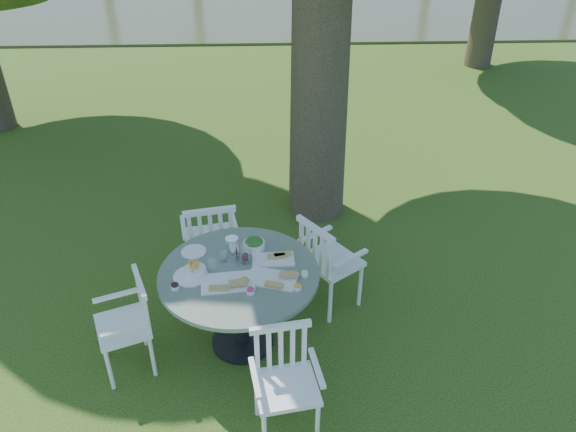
% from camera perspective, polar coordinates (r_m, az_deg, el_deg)
% --- Properties ---
extents(ground, '(140.00, 140.00, 0.00)m').
position_cam_1_polar(ground, '(5.70, 0.08, -8.31)').
color(ground, '#1E3B0C').
rests_on(ground, ground).
extents(table, '(1.35, 1.35, 0.81)m').
position_cam_1_polar(table, '(4.83, -4.93, -7.21)').
color(table, black).
rests_on(table, ground).
extents(chair_ne, '(0.66, 0.67, 0.98)m').
position_cam_1_polar(chair_ne, '(5.26, 3.67, -4.34)').
color(chair_ne, white).
rests_on(chair_ne, ground).
extents(chair_nw, '(0.58, 0.55, 0.98)m').
position_cam_1_polar(chair_nw, '(5.57, -7.85, -2.25)').
color(chair_nw, white).
rests_on(chair_nw, ground).
extents(chair_sw, '(0.55, 0.57, 0.89)m').
position_cam_1_polar(chair_sw, '(4.89, -15.54, -9.92)').
color(chair_sw, white).
rests_on(chair_sw, ground).
extents(chair_se, '(0.52, 0.50, 0.90)m').
position_cam_1_polar(chair_se, '(4.30, -0.44, -15.58)').
color(chair_se, white).
rests_on(chair_se, ground).
extents(tableware, '(1.12, 0.74, 0.22)m').
position_cam_1_polar(tableware, '(4.76, -5.61, -4.77)').
color(tableware, white).
rests_on(tableware, table).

